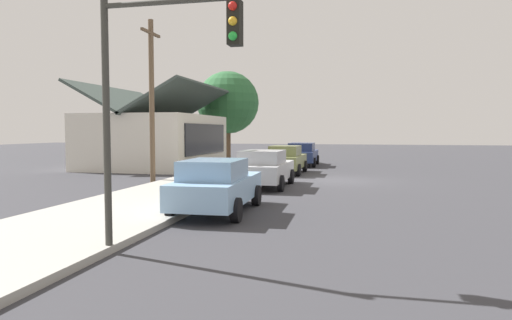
{
  "coord_description": "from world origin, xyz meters",
  "views": [
    {
      "loc": [
        -22.36,
        -1.21,
        2.42
      ],
      "look_at": [
        0.48,
        4.0,
        0.91
      ],
      "focal_mm": 31.92,
      "sensor_mm": 36.0,
      "label": 1
    }
  ],
  "objects_px": {
    "car_olive": "(286,159)",
    "traffic_light_main": "(156,74)",
    "shade_tree": "(228,103)",
    "car_silver": "(264,168)",
    "car_skyblue": "(217,185)",
    "fire_hydrant_red": "(237,173)",
    "utility_pole_wooden": "(152,98)",
    "car_navy": "(302,154)"
  },
  "relations": [
    {
      "from": "shade_tree",
      "to": "utility_pole_wooden",
      "type": "height_order",
      "value": "utility_pole_wooden"
    },
    {
      "from": "car_skyblue",
      "to": "shade_tree",
      "type": "xyz_separation_m",
      "value": [
        22.44,
        6.26,
        3.84
      ]
    },
    {
      "from": "car_silver",
      "to": "utility_pole_wooden",
      "type": "relative_size",
      "value": 0.61
    },
    {
      "from": "car_olive",
      "to": "traffic_light_main",
      "type": "xyz_separation_m",
      "value": [
        -17.26,
        -0.27,
        2.68
      ]
    },
    {
      "from": "shade_tree",
      "to": "traffic_light_main",
      "type": "bearing_deg",
      "value": -166.37
    },
    {
      "from": "car_olive",
      "to": "utility_pole_wooden",
      "type": "relative_size",
      "value": 0.59
    },
    {
      "from": "car_silver",
      "to": "fire_hydrant_red",
      "type": "relative_size",
      "value": 6.4
    },
    {
      "from": "car_navy",
      "to": "traffic_light_main",
      "type": "distance_m",
      "value": 23.48
    },
    {
      "from": "shade_tree",
      "to": "traffic_light_main",
      "type": "distance_m",
      "value": 27.97
    },
    {
      "from": "fire_hydrant_red",
      "to": "shade_tree",
      "type": "bearing_deg",
      "value": 17.78
    },
    {
      "from": "car_navy",
      "to": "utility_pole_wooden",
      "type": "xyz_separation_m",
      "value": [
        -11.77,
        5.56,
        3.11
      ]
    },
    {
      "from": "car_skyblue",
      "to": "car_silver",
      "type": "distance_m",
      "value": 6.3
    },
    {
      "from": "shade_tree",
      "to": "fire_hydrant_red",
      "type": "height_order",
      "value": "shade_tree"
    },
    {
      "from": "car_silver",
      "to": "shade_tree",
      "type": "xyz_separation_m",
      "value": [
        16.13,
        6.36,
        3.84
      ]
    },
    {
      "from": "car_olive",
      "to": "fire_hydrant_red",
      "type": "xyz_separation_m",
      "value": [
        -5.46,
        1.39,
        -0.32
      ]
    },
    {
      "from": "car_navy",
      "to": "traffic_light_main",
      "type": "xyz_separation_m",
      "value": [
        -23.32,
        -0.1,
        2.67
      ]
    },
    {
      "from": "car_skyblue",
      "to": "traffic_light_main",
      "type": "distance_m",
      "value": 5.44
    },
    {
      "from": "car_navy",
      "to": "utility_pole_wooden",
      "type": "height_order",
      "value": "utility_pole_wooden"
    },
    {
      "from": "car_silver",
      "to": "shade_tree",
      "type": "distance_m",
      "value": 17.76
    },
    {
      "from": "shade_tree",
      "to": "car_silver",
      "type": "bearing_deg",
      "value": -158.47
    },
    {
      "from": "car_skyblue",
      "to": "shade_tree",
      "type": "bearing_deg",
      "value": 13.9
    },
    {
      "from": "fire_hydrant_red",
      "to": "car_skyblue",
      "type": "bearing_deg",
      "value": -169.33
    },
    {
      "from": "shade_tree",
      "to": "traffic_light_main",
      "type": "height_order",
      "value": "shade_tree"
    },
    {
      "from": "shade_tree",
      "to": "utility_pole_wooden",
      "type": "relative_size",
      "value": 0.95
    },
    {
      "from": "car_silver",
      "to": "fire_hydrant_red",
      "type": "distance_m",
      "value": 1.66
    },
    {
      "from": "traffic_light_main",
      "to": "car_olive",
      "type": "bearing_deg",
      "value": 0.88
    },
    {
      "from": "car_olive",
      "to": "shade_tree",
      "type": "xyz_separation_m",
      "value": [
        9.9,
        6.32,
        3.85
      ]
    },
    {
      "from": "traffic_light_main",
      "to": "fire_hydrant_red",
      "type": "bearing_deg",
      "value": 8.01
    },
    {
      "from": "car_silver",
      "to": "utility_pole_wooden",
      "type": "bearing_deg",
      "value": 84.34
    },
    {
      "from": "shade_tree",
      "to": "traffic_light_main",
      "type": "xyz_separation_m",
      "value": [
        -27.16,
        -6.59,
        -1.17
      ]
    },
    {
      "from": "traffic_light_main",
      "to": "utility_pole_wooden",
      "type": "distance_m",
      "value": 12.88
    },
    {
      "from": "utility_pole_wooden",
      "to": "fire_hydrant_red",
      "type": "bearing_deg",
      "value": -86.55
    },
    {
      "from": "car_skyblue",
      "to": "utility_pole_wooden",
      "type": "height_order",
      "value": "utility_pole_wooden"
    },
    {
      "from": "traffic_light_main",
      "to": "car_silver",
      "type": "bearing_deg",
      "value": 1.15
    },
    {
      "from": "shade_tree",
      "to": "traffic_light_main",
      "type": "relative_size",
      "value": 1.38
    },
    {
      "from": "car_skyblue",
      "to": "fire_hydrant_red",
      "type": "bearing_deg",
      "value": 8.98
    },
    {
      "from": "car_silver",
      "to": "car_navy",
      "type": "distance_m",
      "value": 12.3
    },
    {
      "from": "car_olive",
      "to": "car_navy",
      "type": "distance_m",
      "value": 6.06
    },
    {
      "from": "car_silver",
      "to": "shade_tree",
      "type": "relative_size",
      "value": 0.64
    },
    {
      "from": "car_skyblue",
      "to": "car_navy",
      "type": "bearing_deg",
      "value": -2.38
    },
    {
      "from": "fire_hydrant_red",
      "to": "car_olive",
      "type": "bearing_deg",
      "value": -14.32
    },
    {
      "from": "car_skyblue",
      "to": "traffic_light_main",
      "type": "relative_size",
      "value": 0.87
    }
  ]
}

